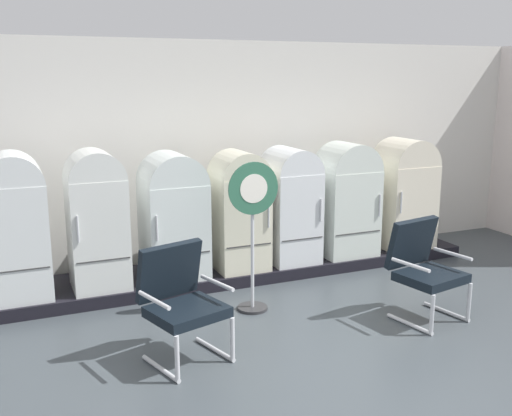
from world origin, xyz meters
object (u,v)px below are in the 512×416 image
Objects in this scene: refrigerator_0 at (15,222)px; armchair_left at (180,297)px; sign_stand at (253,232)px; refrigerator_1 at (97,216)px; refrigerator_4 at (290,202)px; refrigerator_2 at (173,212)px; refrigerator_6 at (404,190)px; refrigerator_3 at (239,207)px; armchair_right at (424,265)px; refrigerator_5 at (347,196)px.

refrigerator_0 is 1.51× the size of armchair_left.
refrigerator_1 is at bearing 145.35° from sign_stand.
refrigerator_1 is 1.80m from armchair_left.
refrigerator_4 is at bearing 42.39° from armchair_left.
refrigerator_2 is (1.67, -0.00, -0.05)m from refrigerator_0.
sign_stand is at bearing 36.65° from armchair_left.
refrigerator_6 is (4.03, 0.01, -0.03)m from refrigerator_1.
refrigerator_3 is at bearing -0.19° from refrigerator_1.
refrigerator_1 is 1.05× the size of refrigerator_2.
armchair_left is (1.23, -1.75, -0.39)m from refrigerator_0.
refrigerator_2 is 1.43× the size of armchair_right.
refrigerator_5 is 1.97m from sign_stand.
refrigerator_3 is (1.65, -0.01, -0.05)m from refrigerator_1.
refrigerator_6 is at bearing 25.54° from armchair_left.
refrigerator_2 is 1.01× the size of refrigerator_3.
refrigerator_0 reaches higher than sign_stand.
refrigerator_0 is at bearing 125.08° from armchair_left.
refrigerator_6 is 2.80m from sign_stand.
refrigerator_1 is 1.06× the size of refrigerator_3.
refrigerator_1 is 3.45m from armchair_right.
sign_stand is (2.22, -1.02, -0.10)m from refrigerator_0.
refrigerator_2 is 1.48m from refrigerator_4.
refrigerator_2 is at bearing 76.02° from armchair_left.
sign_stand is (-2.62, -0.99, -0.06)m from refrigerator_6.
refrigerator_6 is at bearing 0.96° from refrigerator_5.
refrigerator_4 is at bearing 0.97° from refrigerator_1.
refrigerator_2 is at bearing 2.63° from refrigerator_1.
refrigerator_3 is at bearing -179.53° from refrigerator_6.
refrigerator_1 is at bearing -2.93° from refrigerator_0.
refrigerator_4 is 1.69m from refrigerator_6.
refrigerator_0 is at bearing 179.92° from refrigerator_2.
refrigerator_5 is 1.45× the size of armchair_left.
refrigerator_4 is at bearing 177.06° from refrigerator_5.
armchair_left and armchair_right have the same top height.
refrigerator_6 is 4.02m from armchair_left.
armchair_left is at bearing -54.92° from refrigerator_0.
refrigerator_5 is at bearing 29.56° from sign_stand.
armchair_right is 1.75m from sign_stand.
armchair_left is at bearing -125.71° from refrigerator_3.
refrigerator_6 is (4.84, -0.03, -0.04)m from refrigerator_0.
refrigerator_5 is at bearing -179.04° from refrigerator_6.
refrigerator_0 is 4.18m from armchair_right.
refrigerator_4 is at bearing -0.03° from refrigerator_0.
armchair_left is at bearing 177.60° from armchair_right.
refrigerator_2 is 2.27m from refrigerator_5.
armchair_left is at bearing -154.46° from refrigerator_6.
sign_stand is (-0.24, -0.97, -0.05)m from refrigerator_3.
refrigerator_3 is 2.13m from armchair_left.
sign_stand reaches higher than refrigerator_3.
refrigerator_6 is at bearing -0.86° from refrigerator_4.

